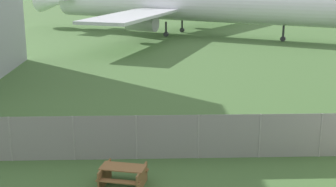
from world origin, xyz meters
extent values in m
cylinder|color=gray|center=(-7.64, 9.58, 0.94)|extent=(0.07, 0.07, 1.88)
cylinder|color=gray|center=(-5.09, 9.58, 0.94)|extent=(0.07, 0.07, 1.88)
cylinder|color=gray|center=(-2.55, 9.58, 0.94)|extent=(0.07, 0.07, 1.88)
cylinder|color=gray|center=(0.00, 9.58, 0.94)|extent=(0.07, 0.07, 1.88)
cylinder|color=gray|center=(2.55, 9.58, 0.94)|extent=(0.07, 0.07, 1.88)
cylinder|color=gray|center=(5.09, 9.58, 0.94)|extent=(0.07, 0.07, 1.88)
cube|color=gray|center=(0.00, 9.58, 0.94)|extent=(56.00, 0.01, 1.88)
cylinder|color=silver|center=(2.48, 47.73, 3.64)|extent=(32.90, 20.11, 3.79)
cone|color=silver|center=(-15.16, 57.24, 3.64)|extent=(5.79, 5.25, 3.41)
cube|color=silver|center=(5.60, 57.23, 3.07)|extent=(13.41, 15.74, 0.30)
cylinder|color=#939399|center=(4.17, 55.29, 2.06)|extent=(3.81, 3.12, 1.71)
cube|color=silver|center=(-3.75, 39.90, 3.07)|extent=(10.17, 16.63, 0.30)
cylinder|color=#939399|center=(-2.92, 42.16, 2.06)|extent=(3.81, 3.12, 1.71)
cylinder|color=#2D2D33|center=(12.59, 42.27, 0.87)|extent=(0.24, 0.24, 1.74)
cylinder|color=#2D2D33|center=(12.59, 42.27, 0.28)|extent=(0.64, 0.53, 0.56)
cylinder|color=#2D2D33|center=(2.01, 50.57, 0.87)|extent=(0.24, 0.24, 1.74)
cylinder|color=#2D2D33|center=(2.01, 50.57, 0.28)|extent=(0.64, 0.53, 0.56)
cylinder|color=#2D2D33|center=(-0.15, 46.56, 0.87)|extent=(0.24, 0.24, 1.74)
cylinder|color=#2D2D33|center=(-0.15, 46.56, 0.28)|extent=(0.64, 0.53, 0.56)
cube|color=brown|center=(-2.95, 7.07, 0.74)|extent=(1.73, 1.11, 0.04)
cube|color=brown|center=(-2.82, 7.61, 0.44)|extent=(1.61, 0.65, 0.04)
cube|color=brown|center=(-3.08, 6.53, 0.44)|extent=(1.61, 0.65, 0.04)
cube|color=brown|center=(-2.27, 6.91, 0.37)|extent=(0.39, 1.37, 0.74)
cube|color=brown|center=(-3.63, 7.23, 0.37)|extent=(0.39, 1.37, 0.74)
camera|label=1|loc=(-1.89, -8.46, 7.55)|focal=50.00mm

